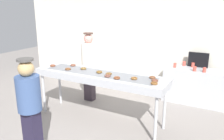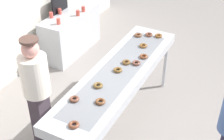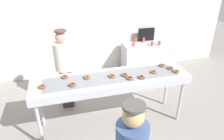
{
  "view_description": "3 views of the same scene",
  "coord_description": "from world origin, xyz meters",
  "px_view_note": "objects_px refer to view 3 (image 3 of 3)",
  "views": [
    {
      "loc": [
        2.3,
        -3.71,
        2.3
      ],
      "look_at": [
        0.24,
        0.09,
        1.09
      ],
      "focal_mm": 36.64,
      "sensor_mm": 36.0,
      "label": 1
    },
    {
      "loc": [
        -3.25,
        -1.6,
        3.51
      ],
      "look_at": [
        -0.01,
        0.09,
        1.02
      ],
      "focal_mm": 51.75,
      "sensor_mm": 36.0,
      "label": 2
    },
    {
      "loc": [
        -0.82,
        -3.03,
        2.76
      ],
      "look_at": [
        0.03,
        0.1,
        1.11
      ],
      "focal_mm": 32.93,
      "sensor_mm": 36.0,
      "label": 3
    }
  ],
  "objects_px": {
    "chocolate_donut_3": "(111,76)",
    "chocolate_donut_4": "(129,78)",
    "paper_cup_4": "(159,43)",
    "menu_display": "(146,34)",
    "chocolate_donut_5": "(124,75)",
    "chocolate_donut_8": "(42,87)",
    "fryer_conveyor": "(112,81)",
    "paper_cup_0": "(136,40)",
    "chocolate_donut_2": "(153,72)",
    "paper_cup_2": "(143,40)",
    "paper_cup_3": "(134,44)",
    "chocolate_donut_10": "(176,71)",
    "chocolate_donut_9": "(72,85)",
    "prep_counter": "(148,57)",
    "chocolate_donut_7": "(87,77)",
    "chocolate_donut_1": "(170,68)",
    "chocolate_donut_6": "(162,65)",
    "worker_baker": "(64,65)",
    "chocolate_donut_11": "(65,77)",
    "chocolate_donut_0": "(141,77)",
    "paper_cup_1": "(152,44)"
  },
  "relations": [
    {
      "from": "chocolate_donut_9",
      "to": "chocolate_donut_10",
      "type": "xyz_separation_m",
      "value": [
        1.88,
        -0.03,
        0.0
      ]
    },
    {
      "from": "chocolate_donut_1",
      "to": "chocolate_donut_4",
      "type": "distance_m",
      "value": 0.88
    },
    {
      "from": "paper_cup_2",
      "to": "paper_cup_3",
      "type": "height_order",
      "value": "same"
    },
    {
      "from": "chocolate_donut_1",
      "to": "paper_cup_3",
      "type": "relative_size",
      "value": 1.1
    },
    {
      "from": "chocolate_donut_9",
      "to": "prep_counter",
      "type": "relative_size",
      "value": 0.08
    },
    {
      "from": "chocolate_donut_8",
      "to": "chocolate_donut_10",
      "type": "height_order",
      "value": "same"
    },
    {
      "from": "chocolate_donut_3",
      "to": "chocolate_donut_4",
      "type": "bearing_deg",
      "value": -28.45
    },
    {
      "from": "chocolate_donut_3",
      "to": "chocolate_donut_11",
      "type": "bearing_deg",
      "value": 166.82
    },
    {
      "from": "chocolate_donut_2",
      "to": "paper_cup_0",
      "type": "height_order",
      "value": "chocolate_donut_2"
    },
    {
      "from": "chocolate_donut_2",
      "to": "paper_cup_2",
      "type": "xyz_separation_m",
      "value": [
        0.69,
        2.05,
        -0.13
      ]
    },
    {
      "from": "chocolate_donut_1",
      "to": "chocolate_donut_11",
      "type": "relative_size",
      "value": 1.0
    },
    {
      "from": "chocolate_donut_7",
      "to": "chocolate_donut_10",
      "type": "bearing_deg",
      "value": -7.33
    },
    {
      "from": "chocolate_donut_11",
      "to": "chocolate_donut_7",
      "type": "bearing_deg",
      "value": -18.15
    },
    {
      "from": "paper_cup_0",
      "to": "chocolate_donut_0",
      "type": "bearing_deg",
      "value": -108.84
    },
    {
      "from": "chocolate_donut_0",
      "to": "chocolate_donut_3",
      "type": "bearing_deg",
      "value": 160.08
    },
    {
      "from": "paper_cup_2",
      "to": "menu_display",
      "type": "bearing_deg",
      "value": 32.12
    },
    {
      "from": "chocolate_donut_9",
      "to": "chocolate_donut_7",
      "type": "bearing_deg",
      "value": 34.44
    },
    {
      "from": "chocolate_donut_9",
      "to": "menu_display",
      "type": "bearing_deg",
      "value": 44.04
    },
    {
      "from": "paper_cup_1",
      "to": "chocolate_donut_11",
      "type": "bearing_deg",
      "value": -148.17
    },
    {
      "from": "chocolate_donut_10",
      "to": "chocolate_donut_8",
      "type": "bearing_deg",
      "value": 177.83
    },
    {
      "from": "chocolate_donut_4",
      "to": "paper_cup_4",
      "type": "xyz_separation_m",
      "value": [
        1.49,
        1.8,
        -0.13
      ]
    },
    {
      "from": "chocolate_donut_8",
      "to": "paper_cup_4",
      "type": "relative_size",
      "value": 1.1
    },
    {
      "from": "worker_baker",
      "to": "paper_cup_1",
      "type": "height_order",
      "value": "worker_baker"
    },
    {
      "from": "paper_cup_4",
      "to": "menu_display",
      "type": "bearing_deg",
      "value": 116.39
    },
    {
      "from": "chocolate_donut_11",
      "to": "chocolate_donut_3",
      "type": "bearing_deg",
      "value": -13.18
    },
    {
      "from": "chocolate_donut_1",
      "to": "chocolate_donut_4",
      "type": "height_order",
      "value": "same"
    },
    {
      "from": "chocolate_donut_3",
      "to": "chocolate_donut_10",
      "type": "xyz_separation_m",
      "value": [
        1.18,
        -0.14,
        0.0
      ]
    },
    {
      "from": "chocolate_donut_6",
      "to": "prep_counter",
      "type": "height_order",
      "value": "chocolate_donut_6"
    },
    {
      "from": "paper_cup_3",
      "to": "chocolate_donut_7",
      "type": "bearing_deg",
      "value": -131.66
    },
    {
      "from": "chocolate_donut_7",
      "to": "chocolate_donut_3",
      "type": "bearing_deg",
      "value": -8.74
    },
    {
      "from": "fryer_conveyor",
      "to": "chocolate_donut_5",
      "type": "height_order",
      "value": "chocolate_donut_5"
    },
    {
      "from": "chocolate_donut_3",
      "to": "worker_baker",
      "type": "relative_size",
      "value": 0.07
    },
    {
      "from": "chocolate_donut_11",
      "to": "menu_display",
      "type": "height_order",
      "value": "menu_display"
    },
    {
      "from": "chocolate_donut_6",
      "to": "worker_baker",
      "type": "xyz_separation_m",
      "value": [
        -1.82,
        0.62,
        -0.06
      ]
    },
    {
      "from": "chocolate_donut_5",
      "to": "paper_cup_2",
      "type": "relative_size",
      "value": 1.1
    },
    {
      "from": "prep_counter",
      "to": "paper_cup_2",
      "type": "distance_m",
      "value": 0.52
    },
    {
      "from": "chocolate_donut_0",
      "to": "paper_cup_4",
      "type": "xyz_separation_m",
      "value": [
        1.29,
        1.83,
        -0.13
      ]
    },
    {
      "from": "chocolate_donut_2",
      "to": "chocolate_donut_5",
      "type": "xyz_separation_m",
      "value": [
        -0.54,
        0.03,
        0.0
      ]
    },
    {
      "from": "chocolate_donut_1",
      "to": "prep_counter",
      "type": "relative_size",
      "value": 0.08
    },
    {
      "from": "chocolate_donut_0",
      "to": "chocolate_donut_8",
      "type": "bearing_deg",
      "value": 175.72
    },
    {
      "from": "fryer_conveyor",
      "to": "chocolate_donut_9",
      "type": "xyz_separation_m",
      "value": [
        -0.69,
        -0.11,
        0.1
      ]
    },
    {
      "from": "chocolate_donut_5",
      "to": "chocolate_donut_8",
      "type": "height_order",
      "value": "same"
    },
    {
      "from": "chocolate_donut_11",
      "to": "fryer_conveyor",
      "type": "bearing_deg",
      "value": -13.58
    },
    {
      "from": "fryer_conveyor",
      "to": "paper_cup_0",
      "type": "distance_m",
      "value": 2.4
    },
    {
      "from": "chocolate_donut_10",
      "to": "chocolate_donut_7",
      "type": "bearing_deg",
      "value": 172.67
    },
    {
      "from": "chocolate_donut_0",
      "to": "paper_cup_1",
      "type": "relative_size",
      "value": 1.1
    },
    {
      "from": "chocolate_donut_5",
      "to": "paper_cup_3",
      "type": "distance_m",
      "value": 1.98
    },
    {
      "from": "chocolate_donut_9",
      "to": "paper_cup_1",
      "type": "xyz_separation_m",
      "value": [
        2.25,
        1.76,
        -0.13
      ]
    },
    {
      "from": "chocolate_donut_6",
      "to": "chocolate_donut_1",
      "type": "bearing_deg",
      "value": -57.39
    },
    {
      "from": "menu_display",
      "to": "chocolate_donut_10",
      "type": "bearing_deg",
      "value": -99.83
    }
  ]
}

